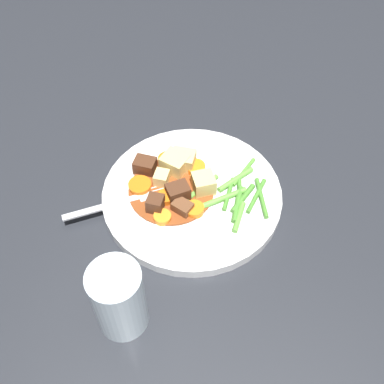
# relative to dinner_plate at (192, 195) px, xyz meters

# --- Properties ---
(ground_plane) EXTENTS (3.00, 3.00, 0.00)m
(ground_plane) POSITION_rel_dinner_plate_xyz_m (0.00, 0.00, -0.01)
(ground_plane) COLOR #26282D
(dinner_plate) EXTENTS (0.27, 0.27, 0.02)m
(dinner_plate) POSITION_rel_dinner_plate_xyz_m (0.00, 0.00, 0.00)
(dinner_plate) COLOR white
(dinner_plate) RESTS_ON ground_plane
(stew_sauce) EXTENTS (0.13, 0.13, 0.00)m
(stew_sauce) POSITION_rel_dinner_plate_xyz_m (0.03, 0.01, 0.01)
(stew_sauce) COLOR brown
(stew_sauce) RESTS_ON dinner_plate
(carrot_slice_0) EXTENTS (0.03, 0.03, 0.01)m
(carrot_slice_0) POSITION_rel_dinner_plate_xyz_m (0.03, 0.03, 0.01)
(carrot_slice_0) COLOR orange
(carrot_slice_0) RESTS_ON dinner_plate
(carrot_slice_1) EXTENTS (0.05, 0.05, 0.01)m
(carrot_slice_1) POSITION_rel_dinner_plate_xyz_m (0.06, -0.04, 0.01)
(carrot_slice_1) COLOR orange
(carrot_slice_1) RESTS_ON dinner_plate
(carrot_slice_2) EXTENTS (0.04, 0.04, 0.01)m
(carrot_slice_2) POSITION_rel_dinner_plate_xyz_m (0.02, 0.06, 0.01)
(carrot_slice_2) COLOR orange
(carrot_slice_2) RESTS_ON dinner_plate
(carrot_slice_3) EXTENTS (0.04, 0.04, 0.01)m
(carrot_slice_3) POSITION_rel_dinner_plate_xyz_m (0.00, -0.03, 0.01)
(carrot_slice_3) COLOR orange
(carrot_slice_3) RESTS_ON dinner_plate
(carrot_slice_4) EXTENTS (0.03, 0.03, 0.01)m
(carrot_slice_4) POSITION_rel_dinner_plate_xyz_m (-0.02, 0.03, 0.01)
(carrot_slice_4) COLOR orange
(carrot_slice_4) RESTS_ON dinner_plate
(carrot_slice_5) EXTENTS (0.03, 0.03, 0.01)m
(carrot_slice_5) POSITION_rel_dinner_plate_xyz_m (0.01, -0.04, 0.01)
(carrot_slice_5) COLOR orange
(carrot_slice_5) RESTS_ON dinner_plate
(carrot_slice_6) EXTENTS (0.04, 0.04, 0.01)m
(carrot_slice_6) POSITION_rel_dinner_plate_xyz_m (0.08, 0.02, 0.01)
(carrot_slice_6) COLOR orange
(carrot_slice_6) RESTS_ON dinner_plate
(potato_chunk_0) EXTENTS (0.04, 0.04, 0.03)m
(potato_chunk_0) POSITION_rel_dinner_plate_xyz_m (0.03, -0.04, 0.02)
(potato_chunk_0) COLOR #E5CC7A
(potato_chunk_0) RESTS_ON dinner_plate
(potato_chunk_1) EXTENTS (0.04, 0.04, 0.03)m
(potato_chunk_1) POSITION_rel_dinner_plate_xyz_m (-0.01, -0.01, 0.02)
(potato_chunk_1) COLOR #E5CC7A
(potato_chunk_1) RESTS_ON dinner_plate
(potato_chunk_2) EXTENTS (0.02, 0.03, 0.02)m
(potato_chunk_2) POSITION_rel_dinner_plate_xyz_m (0.05, -0.00, 0.02)
(potato_chunk_2) COLOR #E5CC7A
(potato_chunk_2) RESTS_ON dinner_plate
(potato_chunk_3) EXTENTS (0.04, 0.04, 0.03)m
(potato_chunk_3) POSITION_rel_dinner_plate_xyz_m (0.04, -0.03, 0.02)
(potato_chunk_3) COLOR #E5CC7A
(potato_chunk_3) RESTS_ON dinner_plate
(meat_chunk_0) EXTENTS (0.03, 0.03, 0.02)m
(meat_chunk_0) POSITION_rel_dinner_plate_xyz_m (-0.00, 0.04, 0.02)
(meat_chunk_0) COLOR brown
(meat_chunk_0) RESTS_ON dinner_plate
(meat_chunk_1) EXTENTS (0.04, 0.04, 0.03)m
(meat_chunk_1) POSITION_rel_dinner_plate_xyz_m (0.02, 0.02, 0.02)
(meat_chunk_1) COLOR #4C2B19
(meat_chunk_1) RESTS_ON dinner_plate
(meat_chunk_2) EXTENTS (0.03, 0.03, 0.02)m
(meat_chunk_2) POSITION_rel_dinner_plate_xyz_m (0.08, -0.01, 0.02)
(meat_chunk_2) COLOR #4C2B19
(meat_chunk_2) RESTS_ON dinner_plate
(meat_chunk_3) EXTENTS (0.03, 0.03, 0.03)m
(meat_chunk_3) POSITION_rel_dinner_plate_xyz_m (0.04, 0.05, 0.02)
(meat_chunk_3) COLOR #4C2B19
(meat_chunk_3) RESTS_ON dinner_plate
(green_bean_0) EXTENTS (0.01, 0.06, 0.01)m
(green_bean_0) POSITION_rel_dinner_plate_xyz_m (-0.05, -0.01, 0.01)
(green_bean_0) COLOR #4C8E33
(green_bean_0) RESTS_ON dinner_plate
(green_bean_1) EXTENTS (0.02, 0.06, 0.01)m
(green_bean_1) POSITION_rel_dinner_plate_xyz_m (-0.08, -0.01, 0.01)
(green_bean_1) COLOR #4C8E33
(green_bean_1) RESTS_ON dinner_plate
(green_bean_2) EXTENTS (0.06, 0.07, 0.01)m
(green_bean_2) POSITION_rel_dinner_plate_xyz_m (-0.05, -0.00, 0.01)
(green_bean_2) COLOR #66AD42
(green_bean_2) RESTS_ON dinner_plate
(green_bean_3) EXTENTS (0.02, 0.07, 0.01)m
(green_bean_3) POSITION_rel_dinner_plate_xyz_m (-0.07, 0.00, 0.01)
(green_bean_3) COLOR #4C8E33
(green_bean_3) RESTS_ON dinner_plate
(green_bean_4) EXTENTS (0.01, 0.05, 0.01)m
(green_bean_4) POSITION_rel_dinner_plate_xyz_m (-0.08, 0.02, 0.01)
(green_bean_4) COLOR #66AD42
(green_bean_4) RESTS_ON dinner_plate
(green_bean_5) EXTENTS (0.04, 0.06, 0.01)m
(green_bean_5) POSITION_rel_dinner_plate_xyz_m (-0.05, -0.04, 0.01)
(green_bean_5) COLOR #66AD42
(green_bean_5) RESTS_ON dinner_plate
(green_bean_6) EXTENTS (0.04, 0.07, 0.01)m
(green_bean_6) POSITION_rel_dinner_plate_xyz_m (-0.01, -0.01, 0.01)
(green_bean_6) COLOR #66AD42
(green_bean_6) RESTS_ON dinner_plate
(green_bean_7) EXTENTS (0.04, 0.07, 0.01)m
(green_bean_7) POSITION_rel_dinner_plate_xyz_m (-0.10, -0.02, 0.01)
(green_bean_7) COLOR #4C8E33
(green_bean_7) RESTS_ON dinner_plate
(green_bean_8) EXTENTS (0.02, 0.05, 0.01)m
(green_bean_8) POSITION_rel_dinner_plate_xyz_m (-0.07, -0.02, 0.01)
(green_bean_8) COLOR #4C8E33
(green_bean_8) RESTS_ON dinner_plate
(green_bean_9) EXTENTS (0.02, 0.06, 0.01)m
(green_bean_9) POSITION_rel_dinner_plate_xyz_m (-0.06, -0.06, 0.01)
(green_bean_9) COLOR #599E38
(green_bean_9) RESTS_ON dinner_plate
(green_bean_10) EXTENTS (0.01, 0.07, 0.01)m
(green_bean_10) POSITION_rel_dinner_plate_xyz_m (-0.09, -0.03, 0.01)
(green_bean_10) COLOR #4C8E33
(green_bean_10) RESTS_ON dinner_plate
(fork) EXTENTS (0.14, 0.13, 0.00)m
(fork) POSITION_rel_dinner_plate_xyz_m (0.09, 0.05, 0.01)
(fork) COLOR silver
(fork) RESTS_ON dinner_plate
(water_glass) EXTENTS (0.06, 0.06, 0.11)m
(water_glass) POSITION_rel_dinner_plate_xyz_m (0.01, 0.21, 0.05)
(water_glass) COLOR silver
(water_glass) RESTS_ON ground_plane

